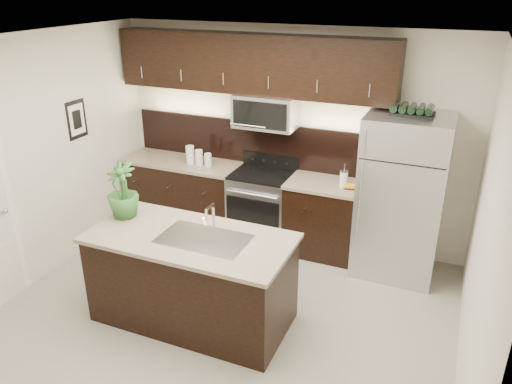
% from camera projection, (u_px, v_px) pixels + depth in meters
% --- Properties ---
extents(ground, '(4.50, 4.50, 0.00)m').
position_uv_depth(ground, '(222.00, 316.00, 5.11)').
color(ground, gray).
rests_on(ground, ground).
extents(room_walls, '(4.52, 4.02, 2.71)m').
position_uv_depth(room_walls, '(204.00, 160.00, 4.44)').
color(room_walls, beige).
rests_on(room_walls, ground).
extents(counter_run, '(3.51, 0.65, 0.94)m').
position_uv_depth(counter_run, '(247.00, 204.00, 6.51)').
color(counter_run, black).
rests_on(counter_run, ground).
extents(upper_fixtures, '(3.49, 0.40, 1.66)m').
position_uv_depth(upper_fixtures, '(253.00, 73.00, 5.97)').
color(upper_fixtures, black).
rests_on(upper_fixtures, counter_run).
extents(island, '(1.96, 0.96, 0.94)m').
position_uv_depth(island, '(192.00, 278.00, 4.91)').
color(island, black).
rests_on(island, ground).
extents(sink_faucet, '(0.84, 0.50, 0.28)m').
position_uv_depth(sink_faucet, '(204.00, 237.00, 4.67)').
color(sink_faucet, silver).
rests_on(sink_faucet, island).
extents(refrigerator, '(0.90, 0.81, 1.87)m').
position_uv_depth(refrigerator, '(401.00, 196.00, 5.59)').
color(refrigerator, '#B2B2B7').
rests_on(refrigerator, ground).
extents(wine_rack, '(0.46, 0.29, 0.11)m').
position_uv_depth(wine_rack, '(412.00, 110.00, 5.20)').
color(wine_rack, black).
rests_on(wine_rack, refrigerator).
extents(plant, '(0.39, 0.39, 0.58)m').
position_uv_depth(plant, '(122.00, 190.00, 5.00)').
color(plant, '#295923').
rests_on(plant, island).
extents(canisters, '(0.36, 0.11, 0.24)m').
position_uv_depth(canisters, '(197.00, 157.00, 6.49)').
color(canisters, silver).
rests_on(canisters, counter_run).
extents(french_press, '(0.10, 0.10, 0.28)m').
position_uv_depth(french_press, '(344.00, 178.00, 5.80)').
color(french_press, silver).
rests_on(french_press, counter_run).
extents(bananas, '(0.24, 0.21, 0.06)m').
position_uv_depth(bananas, '(347.00, 186.00, 5.78)').
color(bananas, '#BE871A').
rests_on(bananas, counter_run).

